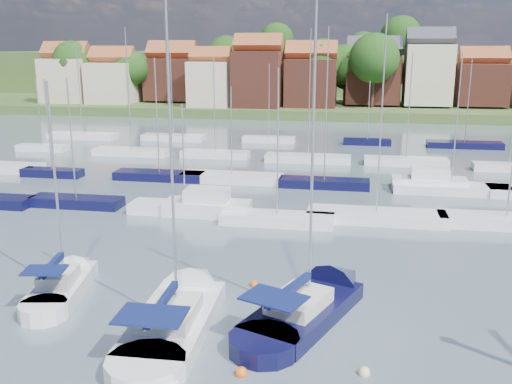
# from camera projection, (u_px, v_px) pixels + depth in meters

# --- Properties ---
(ground) EXTENTS (260.00, 260.00, 0.00)m
(ground) POSITION_uv_depth(u_px,v_px,m) (298.00, 168.00, 64.83)
(ground) COLOR #4C5C68
(ground) RESTS_ON ground
(sailboat_left) EXTENTS (4.07, 9.51, 12.65)m
(sailboat_left) POSITION_uv_depth(u_px,v_px,m) (67.00, 282.00, 32.53)
(sailboat_left) COLOR silver
(sailboat_left) RESTS_ON ground
(sailboat_centre) EXTENTS (3.89, 13.15, 17.65)m
(sailboat_centre) POSITION_uv_depth(u_px,v_px,m) (184.00, 307.00, 29.39)
(sailboat_centre) COLOR silver
(sailboat_centre) RESTS_ON ground
(sailboat_navy) EXTENTS (7.60, 12.70, 17.09)m
(sailboat_navy) POSITION_uv_depth(u_px,v_px,m) (318.00, 301.00, 30.13)
(sailboat_navy) COLOR black
(sailboat_navy) RESTS_ON ground
(buoy_c) EXTENTS (0.50, 0.50, 0.50)m
(buoy_c) POSITION_uv_depth(u_px,v_px,m) (136.00, 334.00, 27.36)
(buoy_c) COLOR #D85914
(buoy_c) RESTS_ON ground
(buoy_d) EXTENTS (0.54, 0.54, 0.54)m
(buoy_d) POSITION_uv_depth(u_px,v_px,m) (241.00, 375.00, 23.94)
(buoy_d) COLOR #D85914
(buoy_d) RESTS_ON ground
(buoy_e) EXTENTS (0.48, 0.48, 0.48)m
(buoy_e) POSITION_uv_depth(u_px,v_px,m) (254.00, 286.00, 32.86)
(buoy_e) COLOR #D85914
(buoy_e) RESTS_ON ground
(buoy_f) EXTENTS (0.51, 0.51, 0.51)m
(buoy_f) POSITION_uv_depth(u_px,v_px,m) (364.00, 375.00, 23.96)
(buoy_f) COLOR beige
(buoy_f) RESTS_ON ground
(marina_field) EXTENTS (79.62, 41.41, 15.93)m
(marina_field) POSITION_uv_depth(u_px,v_px,m) (311.00, 174.00, 59.77)
(marina_field) COLOR silver
(marina_field) RESTS_ON ground
(far_shore_town) EXTENTS (212.46, 90.00, 22.27)m
(far_shore_town) POSITION_uv_depth(u_px,v_px,m) (344.00, 81.00, 151.69)
(far_shore_town) COLOR #495A2D
(far_shore_town) RESTS_ON ground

